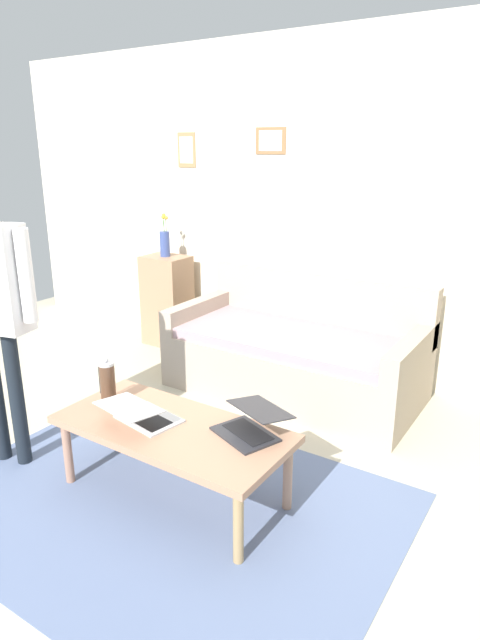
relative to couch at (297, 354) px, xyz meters
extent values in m
plane|color=#BCB49B|center=(0.04, 1.61, -0.30)|extent=(7.68, 7.68, 0.00)
cube|color=slate|center=(-0.08, 1.68, -0.30)|extent=(2.45, 1.78, 0.01)
cube|color=beige|center=(0.04, -0.59, 1.05)|extent=(7.04, 0.10, 2.70)
cube|color=#926641|center=(0.57, -0.54, 1.58)|extent=(0.28, 0.02, 0.21)
cube|color=silver|center=(0.57, -0.53, 1.58)|extent=(0.22, 0.00, 0.16)
cube|color=#9E7A4F|center=(1.46, -0.54, 1.51)|extent=(0.20, 0.02, 0.31)
cube|color=silver|center=(1.46, -0.53, 1.51)|extent=(0.15, 0.00, 0.23)
cube|color=tan|center=(0.00, 0.05, -0.09)|extent=(1.90, 0.94, 0.42)
cube|color=#A98A8F|center=(0.00, 0.07, 0.16)|extent=(1.66, 0.86, 0.08)
cube|color=tan|center=(0.00, -0.35, 0.35)|extent=(1.90, 0.14, 0.46)
cube|color=tan|center=(-0.89, 0.05, 0.22)|extent=(0.12, 0.94, 0.20)
cube|color=tan|center=(0.89, 0.05, 0.22)|extent=(0.12, 0.94, 0.20)
cube|color=tan|center=(-0.08, 1.58, 0.11)|extent=(1.28, 0.60, 0.04)
cylinder|color=#A58658|center=(-0.65, 1.82, -0.11)|extent=(0.05, 0.05, 0.39)
cylinder|color=#A47862|center=(0.50, 1.82, -0.11)|extent=(0.05, 0.05, 0.39)
cylinder|color=tan|center=(-0.65, 1.35, -0.11)|extent=(0.05, 0.05, 0.39)
cylinder|color=tan|center=(0.50, 1.35, -0.11)|extent=(0.05, 0.05, 0.39)
cube|color=silver|center=(0.07, 1.60, 0.13)|extent=(0.37, 0.29, 0.01)
cube|color=black|center=(0.07, 1.62, 0.14)|extent=(0.30, 0.19, 0.00)
cube|color=silver|center=(0.09, 1.73, 0.25)|extent=(0.37, 0.28, 0.02)
cube|color=#1B2935|center=(0.09, 1.72, 0.25)|extent=(0.33, 0.25, 0.02)
cube|color=#28282D|center=(-0.46, 1.46, 0.13)|extent=(0.38, 0.33, 0.01)
cube|color=black|center=(-0.46, 1.44, 0.14)|extent=(0.30, 0.23, 0.00)
cube|color=#28282D|center=(-0.49, 1.36, 0.25)|extent=(0.38, 0.32, 0.04)
cube|color=#2F1A28|center=(-0.49, 1.37, 0.25)|extent=(0.34, 0.29, 0.03)
cylinder|color=#4C3323|center=(0.40, 1.58, 0.24)|extent=(0.09, 0.09, 0.24)
cylinder|color=#B7B7BC|center=(0.40, 1.58, 0.37)|extent=(0.09, 0.09, 0.02)
sphere|color=#B2B2B7|center=(0.40, 1.58, 0.39)|extent=(0.03, 0.03, 0.03)
cube|color=black|center=(0.46, 1.58, 0.26)|extent=(0.01, 0.01, 0.17)
cube|color=#9E785A|center=(1.54, -0.28, 0.13)|extent=(0.42, 0.32, 0.86)
cylinder|color=#384A89|center=(1.54, -0.28, 0.67)|extent=(0.09, 0.09, 0.23)
cylinder|color=#3D7038|center=(1.53, -0.26, 0.86)|extent=(0.01, 0.01, 0.14)
sphere|color=gold|center=(1.53, -0.26, 0.92)|extent=(0.03, 0.03, 0.03)
cylinder|color=#3D7038|center=(1.53, -0.28, 0.85)|extent=(0.01, 0.02, 0.13)
sphere|color=gold|center=(1.52, -0.28, 0.91)|extent=(0.03, 0.03, 0.03)
cylinder|color=#3D7038|center=(1.56, -0.29, 0.86)|extent=(0.01, 0.01, 0.15)
sphere|color=gold|center=(1.56, -0.29, 0.93)|extent=(0.04, 0.04, 0.04)
cylinder|color=black|center=(0.91, 1.83, 0.12)|extent=(0.09, 0.09, 0.85)
cylinder|color=silver|center=(0.73, 1.79, 0.88)|extent=(0.10, 0.10, 0.51)
camera|label=1|loc=(-1.80, 3.55, 1.55)|focal=30.58mm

